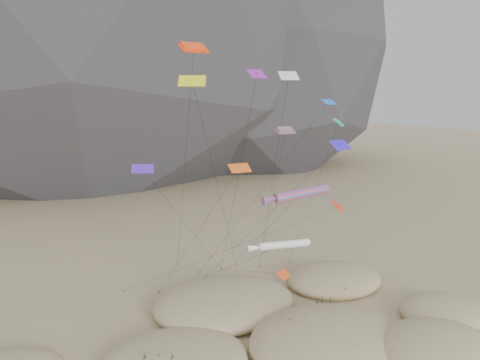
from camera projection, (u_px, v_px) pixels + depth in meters
name	position (u px, v px, depth m)	size (l,w,h in m)	color
dunes	(282.00, 348.00, 41.78)	(52.18, 37.14, 4.09)	#CCB789
dune_grass	(282.00, 352.00, 40.92)	(42.35, 30.55, 1.47)	black
kite_stakes	(212.00, 276.00, 59.70)	(22.77, 6.22, 0.30)	#3F2D1E
rainbow_tube_kite	(298.00, 194.00, 46.72)	(7.55, 13.52, 14.03)	#FC391A
white_tube_kite	(280.00, 245.00, 45.48)	(6.66, 15.81, 9.19)	white
orange_parafoil	(194.00, 52.00, 42.34)	(5.48, 17.07, 27.68)	#F13D0C
multi_parafoil	(285.00, 133.00, 47.64)	(7.62, 15.47, 19.82)	#FF591A
delta_kites	(282.00, 145.00, 47.53)	(27.03, 20.12, 25.35)	#5321C6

